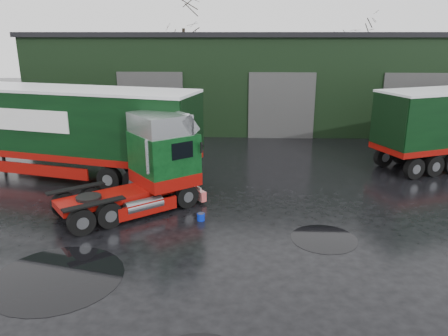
{
  "coord_description": "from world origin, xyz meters",
  "views": [
    {
      "loc": [
        -0.32,
        -12.62,
        6.27
      ],
      "look_at": [
        -0.97,
        2.05,
        1.7
      ],
      "focal_mm": 35.0,
      "sensor_mm": 36.0,
      "label": 1
    }
  ],
  "objects_px": {
    "warehouse": "(275,77)",
    "tree_back_a": "(184,49)",
    "hero_tractor": "(124,166)",
    "tree_back_b": "(354,61)",
    "trailer_left": "(56,133)",
    "wash_bucket": "(201,217)"
  },
  "relations": [
    {
      "from": "warehouse",
      "to": "trailer_left",
      "type": "distance_m",
      "value": 17.63
    },
    {
      "from": "trailer_left",
      "to": "tree_back_a",
      "type": "xyz_separation_m",
      "value": [
        2.58,
        24.06,
        2.72
      ]
    },
    {
      "from": "warehouse",
      "to": "tree_back_a",
      "type": "bearing_deg",
      "value": 128.66
    },
    {
      "from": "tree_back_a",
      "to": "warehouse",
      "type": "bearing_deg",
      "value": -51.34
    },
    {
      "from": "trailer_left",
      "to": "wash_bucket",
      "type": "height_order",
      "value": "trailer_left"
    },
    {
      "from": "hero_tractor",
      "to": "tree_back_a",
      "type": "height_order",
      "value": "tree_back_a"
    },
    {
      "from": "warehouse",
      "to": "tree_back_b",
      "type": "height_order",
      "value": "tree_back_b"
    },
    {
      "from": "wash_bucket",
      "to": "tree_back_a",
      "type": "bearing_deg",
      "value": 98.44
    },
    {
      "from": "warehouse",
      "to": "tree_back_a",
      "type": "height_order",
      "value": "tree_back_a"
    },
    {
      "from": "hero_tractor",
      "to": "tree_back_a",
      "type": "distance_m",
      "value": 28.22
    },
    {
      "from": "tree_back_b",
      "to": "tree_back_a",
      "type": "bearing_deg",
      "value": 180.0
    },
    {
      "from": "hero_tractor",
      "to": "tree_back_b",
      "type": "xyz_separation_m",
      "value": [
        14.5,
        28.02,
        1.99
      ]
    },
    {
      "from": "wash_bucket",
      "to": "tree_back_b",
      "type": "relative_size",
      "value": 0.04
    },
    {
      "from": "hero_tractor",
      "to": "wash_bucket",
      "type": "distance_m",
      "value": 3.27
    },
    {
      "from": "hero_tractor",
      "to": "tree_back_b",
      "type": "height_order",
      "value": "tree_back_b"
    },
    {
      "from": "hero_tractor",
      "to": "tree_back_b",
      "type": "distance_m",
      "value": 31.61
    },
    {
      "from": "trailer_left",
      "to": "tree_back_b",
      "type": "height_order",
      "value": "tree_back_b"
    },
    {
      "from": "warehouse",
      "to": "tree_back_b",
      "type": "xyz_separation_m",
      "value": [
        8.0,
        10.0,
        0.59
      ]
    },
    {
      "from": "warehouse",
      "to": "tree_back_a",
      "type": "xyz_separation_m",
      "value": [
        -8.0,
        10.0,
        1.59
      ]
    },
    {
      "from": "warehouse",
      "to": "hero_tractor",
      "type": "bearing_deg",
      "value": -109.83
    },
    {
      "from": "wash_bucket",
      "to": "tree_back_b",
      "type": "xyz_separation_m",
      "value": [
        11.74,
        28.67,
        3.62
      ]
    },
    {
      "from": "trailer_left",
      "to": "tree_back_a",
      "type": "relative_size",
      "value": 1.38
    }
  ]
}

